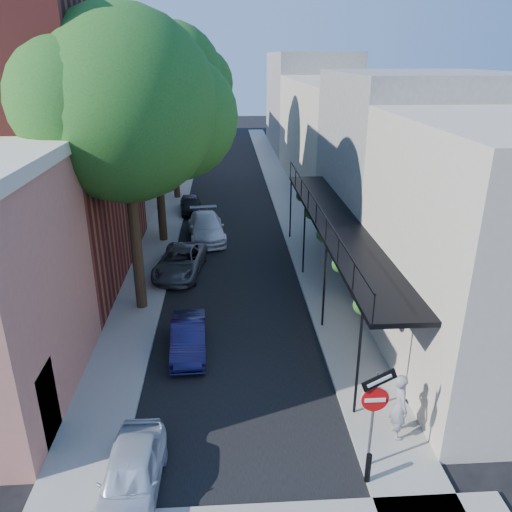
{
  "coord_description": "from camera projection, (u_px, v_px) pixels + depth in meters",
  "views": [
    {
      "loc": [
        -0.24,
        -8.48,
        9.68
      ],
      "look_at": [
        0.8,
        8.55,
        2.8
      ],
      "focal_mm": 35.0,
      "sensor_mm": 36.0,
      "label": 1
    }
  ],
  "objects": [
    {
      "name": "sidewalk_right",
      "position": [
        280.0,
        186.0,
        39.45
      ],
      "size": [
        2.0,
        64.0,
        0.12
      ],
      "primitive_type": "cube",
      "color": "gray",
      "rests_on": "ground"
    },
    {
      "name": "oak_mid",
      "position": [
        162.0,
        110.0,
        25.52
      ],
      "size": [
        6.6,
        6.0,
        10.2
      ],
      "color": "black",
      "rests_on": "ground"
    },
    {
      "name": "oak_far",
      "position": [
        177.0,
        78.0,
        33.44
      ],
      "size": [
        7.7,
        7.0,
        11.9
      ],
      "color": "black",
      "rests_on": "ground"
    },
    {
      "name": "parked_car_c",
      "position": [
        180.0,
        262.0,
        23.59
      ],
      "size": [
        2.56,
        4.59,
        1.21
      ],
      "primitive_type": "imported",
      "rotation": [
        0.0,
        0.0,
        -0.13
      ],
      "color": "#4F5156",
      "rests_on": "ground"
    },
    {
      "name": "parked_car_d",
      "position": [
        207.0,
        227.0,
        28.08
      ],
      "size": [
        2.4,
        4.84,
        1.35
      ],
      "primitive_type": "imported",
      "rotation": [
        0.0,
        0.0,
        0.11
      ],
      "color": "white",
      "rests_on": "ground"
    },
    {
      "name": "parked_car_b",
      "position": [
        189.0,
        338.0,
        17.35
      ],
      "size": [
        1.33,
        3.42,
        1.11
      ],
      "primitive_type": "imported",
      "rotation": [
        0.0,
        0.0,
        0.05
      ],
      "color": "#13133B",
      "rests_on": "ground"
    },
    {
      "name": "parked_car_e",
      "position": [
        191.0,
        204.0,
        32.77
      ],
      "size": [
        1.68,
        3.46,
        1.14
      ],
      "primitive_type": "imported",
      "rotation": [
        0.0,
        0.0,
        0.1
      ],
      "color": "black",
      "rests_on": "ground"
    },
    {
      "name": "bollard",
      "position": [
        368.0,
        468.0,
        11.92
      ],
      "size": [
        0.14,
        0.14,
        0.8
      ],
      "primitive_type": "cylinder",
      "color": "black",
      "rests_on": "sidewalk_right"
    },
    {
      "name": "pedestrian",
      "position": [
        400.0,
        406.0,
        13.17
      ],
      "size": [
        0.48,
        0.71,
        1.91
      ],
      "primitive_type": "imported",
      "rotation": [
        0.0,
        0.0,
        1.6
      ],
      "color": "gray",
      "rests_on": "sidewalk_right"
    },
    {
      "name": "parked_car_a",
      "position": [
        131.0,
        475.0,
        11.63
      ],
      "size": [
        1.43,
        3.44,
        1.16
      ],
      "primitive_type": "imported",
      "rotation": [
        0.0,
        0.0,
        -0.02
      ],
      "color": "silver",
      "rests_on": "ground"
    },
    {
      "name": "sidewalk_left",
      "position": [
        178.0,
        188.0,
        39.0
      ],
      "size": [
        2.0,
        64.0,
        0.12
      ],
      "primitive_type": "cube",
      "color": "gray",
      "rests_on": "ground"
    },
    {
      "name": "buildings_left",
      "position": [
        98.0,
        126.0,
        35.73
      ],
      "size": [
        10.1,
        59.1,
        12.0
      ],
      "color": "#B1685A",
      "rests_on": "ground"
    },
    {
      "name": "sign_post",
      "position": [
        375.0,
        403.0,
        11.8
      ],
      "size": [
        0.89,
        0.17,
        2.99
      ],
      "color": "#595B60",
      "rests_on": "ground"
    },
    {
      "name": "road_surface",
      "position": [
        229.0,
        188.0,
        39.25
      ],
      "size": [
        6.0,
        64.0,
        0.01
      ],
      "primitive_type": "cube",
      "color": "black",
      "rests_on": "ground"
    },
    {
      "name": "buildings_right",
      "position": [
        347.0,
        130.0,
        37.63
      ],
      "size": [
        9.8,
        55.0,
        10.0
      ],
      "color": "#B4A894",
      "rests_on": "ground"
    },
    {
      "name": "oak_near",
      "position": [
        137.0,
        109.0,
        17.84
      ],
      "size": [
        7.48,
        6.8,
        11.42
      ],
      "color": "black",
      "rests_on": "ground"
    },
    {
      "name": "ground",
      "position": [
        244.0,
        508.0,
        11.48
      ],
      "size": [
        160.0,
        160.0,
        0.0
      ],
      "primitive_type": "plane",
      "color": "black",
      "rests_on": "ground"
    }
  ]
}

